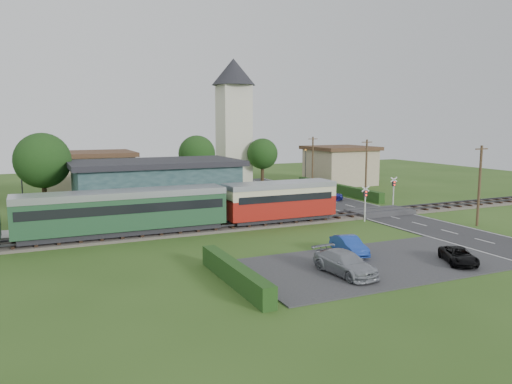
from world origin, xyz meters
name	(u,v)px	position (x,y,z in m)	size (l,w,h in m)	color
ground	(301,227)	(0.00, 0.00, 0.00)	(120.00, 120.00, 0.00)	#2D4C19
railway_track	(290,221)	(0.00, 2.00, 0.11)	(76.00, 3.20, 0.49)	#4C443D
road	(393,217)	(10.00, 0.00, 0.03)	(6.00, 70.00, 0.05)	#28282B
car_park	(373,264)	(-1.50, -12.00, 0.04)	(17.00, 9.00, 0.08)	#333335
crossing_deck	(380,212)	(10.00, 2.00, 0.23)	(6.20, 3.40, 0.45)	#333335
platform	(172,223)	(-10.00, 5.20, 0.23)	(30.00, 3.00, 0.45)	gray
equipment_hut	(75,212)	(-18.00, 5.20, 1.75)	(2.30, 2.30, 2.55)	beige
station_building	(156,187)	(-10.00, 10.99, 2.69)	(16.00, 9.00, 5.30)	#223E3E
train	(80,214)	(-17.86, 2.00, 2.18)	(43.20, 2.90, 3.40)	#232328
church_tower	(234,113)	(5.00, 28.00, 10.23)	(6.00, 6.00, 17.60)	beige
house_west	(87,175)	(-15.00, 25.00, 2.79)	(10.80, 8.80, 5.50)	tan
house_east	(340,165)	(20.00, 24.00, 2.80)	(8.80, 8.80, 5.50)	tan
hedge_carpark	(235,274)	(-11.00, -12.00, 0.60)	(0.80, 9.00, 1.20)	#193814
hedge_roadside	(337,189)	(14.20, 16.00, 0.60)	(0.80, 18.00, 1.20)	#193814
hedge_station	(147,201)	(-10.00, 15.50, 0.65)	(22.00, 0.80, 1.30)	#193814
tree_a	(43,161)	(-20.00, 14.00, 5.38)	(5.20, 5.20, 8.00)	#332316
tree_b	(197,154)	(-2.00, 23.00, 5.02)	(4.60, 4.60, 7.34)	#332316
tree_c	(262,154)	(8.00, 25.00, 4.65)	(4.20, 4.20, 6.78)	#332316
utility_pole_b	(479,185)	(14.20, -6.00, 3.63)	(1.40, 0.22, 7.00)	#473321
utility_pole_c	(366,169)	(14.20, 10.00, 3.63)	(1.40, 0.22, 7.00)	#473321
utility_pole_d	(313,161)	(14.20, 22.00, 3.63)	(1.40, 0.22, 7.00)	#473321
crossing_signal_near	(365,198)	(6.40, -0.41, 2.14)	(0.84, 0.28, 3.28)	silver
crossing_signal_far	(394,188)	(13.60, 4.39, 2.14)	(0.84, 0.28, 3.28)	silver
streetlamp_west	(22,180)	(-22.00, 20.00, 3.04)	(0.30, 0.30, 5.15)	#3F3F47
streetlamp_east	(306,163)	(16.00, 27.00, 3.04)	(0.30, 0.30, 5.15)	#3F3F47
car_on_road	(326,195)	(9.65, 11.36, 0.73)	(1.60, 3.97, 1.35)	navy
car_park_blue	(349,245)	(-1.65, -9.50, 0.69)	(1.29, 3.70, 1.22)	#1C3EA3
car_park_silver	(345,263)	(-4.48, -13.17, 0.75)	(1.89, 4.65, 1.35)	#9497A0
car_park_dark	(459,256)	(3.42, -14.22, 0.58)	(1.64, 3.57, 0.99)	black
pedestrian_near	(240,207)	(-3.85, 4.45, 1.31)	(0.63, 0.41, 1.72)	gray
pedestrian_far	(82,216)	(-17.46, 5.15, 1.37)	(0.90, 0.70, 1.85)	gray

